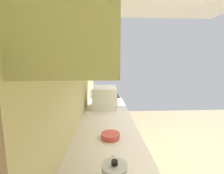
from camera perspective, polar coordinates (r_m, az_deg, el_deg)
The scene contains 5 objects.
wall_back at distance 1.81m, azimuth -14.19°, elevation 1.32°, with size 4.14×0.12×2.75m, color #E0D187.
upper_cabinets at distance 1.38m, azimuth -8.42°, elevation 19.84°, with size 1.80×0.35×0.65m.
oven_range at distance 3.42m, azimuth -2.50°, elevation -10.59°, with size 0.60×0.63×1.11m.
microwave at distance 2.38m, azimuth -2.80°, elevation -3.80°, with size 0.53×0.37×0.32m.
bowl at distance 1.42m, azimuth -0.57°, elevation -18.18°, with size 0.17×0.17×0.05m.
Camera 1 is at (-1.76, 1.16, 1.59)m, focal length 23.72 mm.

